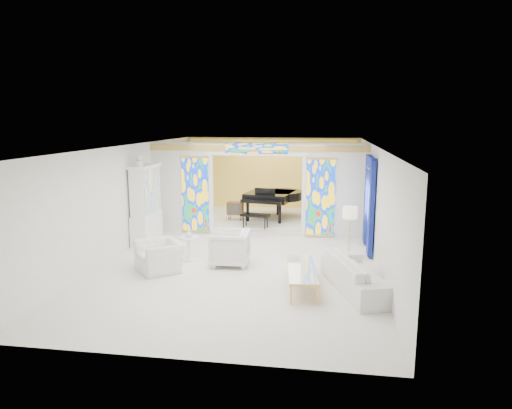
% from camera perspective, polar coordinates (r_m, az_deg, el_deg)
% --- Properties ---
extents(floor, '(12.00, 12.00, 0.00)m').
position_cam_1_polar(floor, '(13.07, -1.14, -5.93)').
color(floor, silver).
rests_on(floor, ground).
extents(ceiling, '(7.00, 12.00, 0.02)m').
position_cam_1_polar(ceiling, '(12.55, -1.19, 7.32)').
color(ceiling, white).
rests_on(ceiling, wall_back).
extents(wall_back, '(7.00, 0.02, 3.00)m').
position_cam_1_polar(wall_back, '(18.60, 1.97, 3.74)').
color(wall_back, silver).
rests_on(wall_back, floor).
extents(wall_front, '(7.00, 0.02, 3.00)m').
position_cam_1_polar(wall_front, '(7.05, -9.54, -7.87)').
color(wall_front, silver).
rests_on(wall_front, floor).
extents(wall_left, '(0.02, 12.00, 3.00)m').
position_cam_1_polar(wall_left, '(13.75, -15.70, 0.92)').
color(wall_left, silver).
rests_on(wall_left, floor).
extents(wall_right, '(0.02, 12.00, 3.00)m').
position_cam_1_polar(wall_right, '(12.62, 14.70, 0.12)').
color(wall_right, silver).
rests_on(wall_right, floor).
extents(partition_wall, '(7.00, 0.22, 3.00)m').
position_cam_1_polar(partition_wall, '(14.64, 0.15, 2.49)').
color(partition_wall, silver).
rests_on(partition_wall, floor).
extents(stained_glass_left, '(0.90, 0.04, 2.40)m').
position_cam_1_polar(stained_glass_left, '(15.03, -7.59, 1.24)').
color(stained_glass_left, gold).
rests_on(stained_glass_left, partition_wall).
extents(stained_glass_right, '(0.90, 0.04, 2.40)m').
position_cam_1_polar(stained_glass_right, '(14.44, 8.09, 0.85)').
color(stained_glass_right, gold).
rests_on(stained_glass_right, partition_wall).
extents(stained_glass_transom, '(2.00, 0.04, 0.34)m').
position_cam_1_polar(stained_glass_transom, '(14.42, 0.09, 7.03)').
color(stained_glass_transom, gold).
rests_on(stained_glass_transom, partition_wall).
extents(alcove_platform, '(6.80, 3.80, 0.18)m').
position_cam_1_polar(alcove_platform, '(16.97, 1.20, -1.75)').
color(alcove_platform, silver).
rests_on(alcove_platform, floor).
extents(gold_curtain_back, '(6.70, 0.10, 2.90)m').
position_cam_1_polar(gold_curtain_back, '(18.48, 1.93, 3.69)').
color(gold_curtain_back, '#F3DA54').
rests_on(gold_curtain_back, wall_back).
extents(chandelier, '(0.48, 0.48, 0.30)m').
position_cam_1_polar(chandelier, '(16.50, 1.88, 6.53)').
color(chandelier, gold).
rests_on(chandelier, ceiling).
extents(blue_drapes, '(0.14, 1.85, 2.65)m').
position_cam_1_polar(blue_drapes, '(13.28, 13.98, 1.01)').
color(blue_drapes, navy).
rests_on(blue_drapes, wall_right).
extents(china_cabinet, '(0.56, 1.46, 2.72)m').
position_cam_1_polar(china_cabinet, '(14.23, -13.61, -0.02)').
color(china_cabinet, white).
rests_on(china_cabinet, floor).
extents(armchair_left, '(1.48, 1.50, 0.73)m').
position_cam_1_polar(armchair_left, '(11.67, -11.94, -6.32)').
color(armchair_left, silver).
rests_on(armchair_left, floor).
extents(armchair_right, '(1.05, 1.02, 0.90)m').
position_cam_1_polar(armchair_right, '(11.84, -3.32, -5.44)').
color(armchair_right, silver).
rests_on(armchair_right, floor).
extents(sofa, '(1.72, 2.68, 0.73)m').
position_cam_1_polar(sofa, '(10.39, 12.80, -8.50)').
color(sofa, silver).
rests_on(sofa, floor).
extents(side_table, '(0.59, 0.59, 0.64)m').
position_cam_1_polar(side_table, '(12.33, -8.36, -5.03)').
color(side_table, white).
rests_on(side_table, floor).
extents(vase, '(0.22, 0.22, 0.18)m').
position_cam_1_polar(vase, '(12.25, -8.40, -3.61)').
color(vase, white).
rests_on(vase, side_table).
extents(coffee_table, '(0.85, 2.10, 0.46)m').
position_cam_1_polar(coffee_table, '(10.31, 5.71, -8.13)').
color(coffee_table, silver).
rests_on(coffee_table, floor).
extents(floor_lamp, '(0.40, 0.40, 1.53)m').
position_cam_1_polar(floor_lamp, '(11.88, 11.66, -1.34)').
color(floor_lamp, gold).
rests_on(floor_lamp, floor).
extents(grand_piano, '(2.21, 3.06, 1.18)m').
position_cam_1_polar(grand_piano, '(16.53, 2.35, 1.04)').
color(grand_piano, black).
rests_on(grand_piano, alcove_platform).
extents(tv_console, '(0.56, 0.40, 0.64)m').
position_cam_1_polar(tv_console, '(16.27, -2.61, -0.48)').
color(tv_console, brown).
rests_on(tv_console, alcove_platform).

